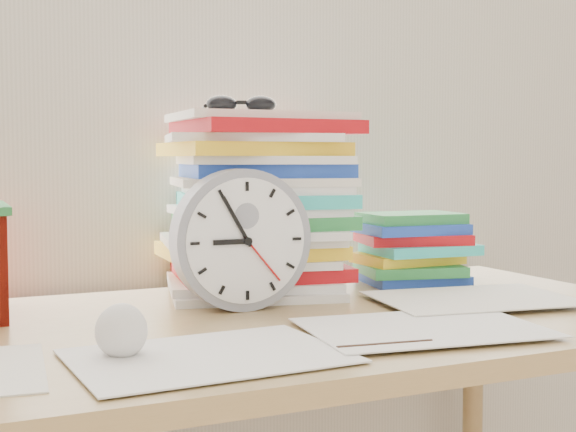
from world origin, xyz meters
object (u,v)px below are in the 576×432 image
clock (241,240)px  paper_stack (258,204)px  desk (254,367)px  book_stack (413,248)px

clock → paper_stack: bearing=57.9°
desk → clock: 0.21m
desk → paper_stack: bearing=66.0°
paper_stack → clock: bearing=-122.1°
desk → paper_stack: paper_stack is taller
paper_stack → clock: 0.17m
paper_stack → book_stack: paper_stack is taller
paper_stack → book_stack: (0.32, -0.02, -0.09)m
book_stack → clock: bearing=-164.0°
clock → desk: bearing=-97.7°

